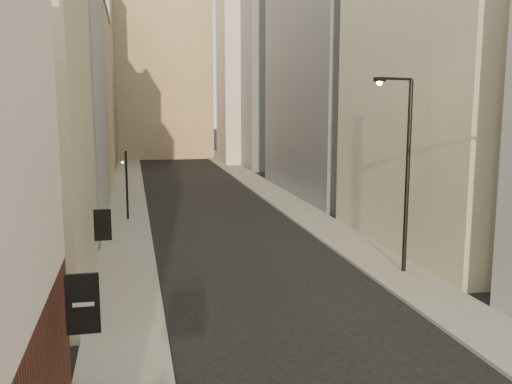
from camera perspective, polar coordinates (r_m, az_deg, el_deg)
name	(u,v)px	position (r m, az deg, el deg)	size (l,w,h in m)	color
sidewalk_left	(128,191)	(55.24, -12.66, 0.12)	(3.00, 140.00, 0.15)	gray
sidewalk_right	(262,187)	(56.65, 0.60, 0.55)	(3.00, 140.00, 0.15)	gray
left_bldg_grey	(39,78)	(42.07, -20.84, 10.62)	(8.00, 16.00, 20.00)	gray
left_bldg_tan	(68,101)	(59.92, -18.25, 8.65)	(8.00, 18.00, 17.00)	tan
left_bldg_wingrid	(83,74)	(79.92, -16.91, 11.20)	(8.00, 20.00, 24.00)	gray
right_bldg_beige	(456,73)	(34.71, 19.38, 11.17)	(8.00, 16.00, 20.00)	tan
right_bldg_wingrid	(335,50)	(52.99, 7.86, 13.91)	(8.00, 20.00, 26.00)	gray
clock_tower	(162,42)	(92.22, -9.43, 14.62)	(14.00, 14.00, 44.90)	tan
white_tower	(249,25)	(79.91, -0.67, 16.33)	(8.00, 8.00, 41.50)	silver
streetlamp_mid	(404,165)	(28.06, 14.62, 2.65)	(2.36, 1.09, 9.49)	black
traffic_light_left	(126,173)	(41.12, -12.84, 1.84)	(0.55, 0.43, 5.00)	black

